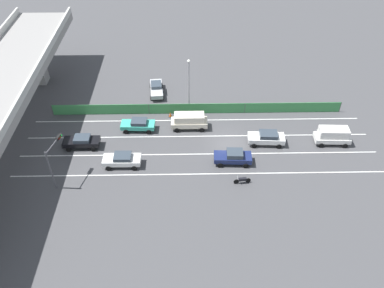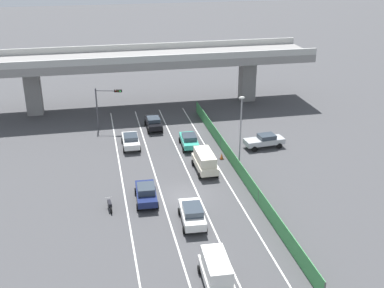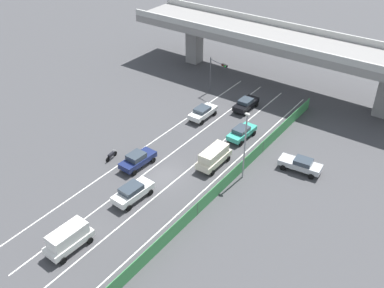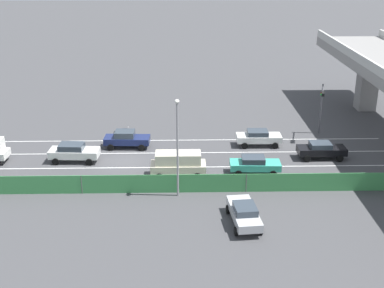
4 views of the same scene
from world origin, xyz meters
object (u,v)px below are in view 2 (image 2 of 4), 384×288
car_hatchback_white (131,140)px  traffic_cone (222,156)px  car_sedan_black (153,122)px  car_taxi_teal (189,140)px  car_sedan_white (192,214)px  car_van_cream (205,161)px  car_van_white (216,270)px  parked_wagon_silver (265,140)px  car_sedan_navy (146,193)px  motorcycle (110,205)px  traffic_light (105,100)px  street_lamp (241,126)px

car_hatchback_white → traffic_cone: 10.87m
car_sedan_black → car_taxi_teal: (3.24, -6.63, -0.00)m
car_sedan_black → car_sedan_white: car_sedan_white is taller
car_van_cream → car_taxi_teal: 6.61m
car_van_white → car_sedan_black: bearing=90.3°
car_sedan_black → parked_wagon_silver: parked_wagon_silver is taller
car_sedan_navy → motorcycle: bearing=-167.9°
car_taxi_teal → motorcycle: bearing=-128.2°
car_sedan_black → car_sedan_navy: (-3.15, -18.29, 0.04)m
car_van_cream → car_sedan_navy: bearing=-143.0°
car_sedan_black → car_taxi_teal: 7.39m
car_sedan_white → parked_wagon_silver: size_ratio=0.96×
car_sedan_black → parked_wagon_silver: (11.77, -8.55, -0.01)m
car_sedan_black → traffic_cone: 12.31m
traffic_light → street_lamp: 19.53m
parked_wagon_silver → street_lamp: 7.56m
car_hatchback_white → traffic_light: (-2.38, 6.62, 2.90)m
traffic_cone → car_van_white: bearing=-106.2°
car_hatchback_white → car_sedan_black: bearing=57.7°
car_sedan_white → parked_wagon_silver: (11.56, 14.22, -0.07)m
parked_wagon_silver → car_sedan_black: bearing=144.0°
car_van_cream → traffic_light: size_ratio=0.88×
parked_wagon_silver → traffic_light: 20.31m
parked_wagon_silver → traffic_cone: (-5.70, -2.14, -0.53)m
car_hatchback_white → car_taxi_teal: (6.61, -1.30, -0.01)m
car_sedan_white → street_lamp: (7.06, 9.53, 3.78)m
traffic_light → traffic_cone: bearing=-45.3°
car_sedan_black → traffic_light: size_ratio=0.83×
motorcycle → traffic_light: size_ratio=0.37×
street_lamp → car_van_white: bearing=-111.8°
car_hatchback_white → motorcycle: size_ratio=2.25×
car_sedan_black → car_taxi_teal: size_ratio=1.00×
car_sedan_navy → car_van_white: size_ratio=1.02×
car_van_white → street_lamp: bearing=68.2°
car_sedan_navy → car_sedan_white: (3.36, -4.48, 0.02)m
car_sedan_black → car_van_white: size_ratio=1.01×
motorcycle → street_lamp: size_ratio=0.25×
car_sedan_black → motorcycle: car_sedan_black is taller
car_hatchback_white → street_lamp: size_ratio=0.56×
car_taxi_teal → traffic_cone: 4.98m
car_sedan_navy → traffic_light: size_ratio=0.84×
traffic_light → street_lamp: bearing=-48.1°
street_lamp → parked_wagon_silver: bearing=46.2°
car_sedan_black → traffic_light: (-5.75, 1.28, 2.91)m
car_hatchback_white → car_taxi_teal: car_hatchback_white is taller
car_sedan_black → street_lamp: street_lamp is taller
street_lamp → traffic_cone: (-1.20, 2.55, -4.39)m
car_sedan_navy → car_taxi_teal: 13.30m
car_van_cream → car_hatchback_white: (-6.93, 7.90, -0.32)m
car_van_white → car_hatchback_white: bearing=97.9°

